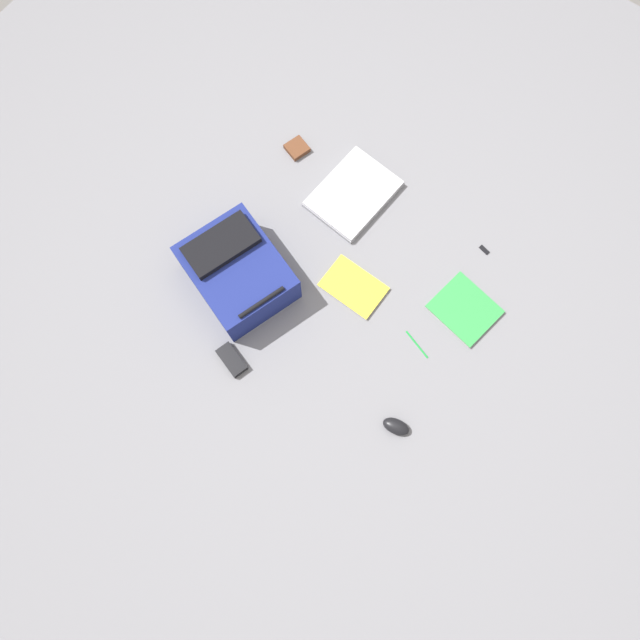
{
  "coord_description": "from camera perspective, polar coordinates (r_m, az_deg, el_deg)",
  "views": [
    {
      "loc": [
        0.53,
        0.36,
        2.19
      ],
      "look_at": [
        0.05,
        0.02,
        0.02
      ],
      "focal_mm": 32.12,
      "sensor_mm": 36.0,
      "label": 1
    }
  ],
  "objects": [
    {
      "name": "ground_plane",
      "position": [
        2.28,
        0.37,
        1.02
      ],
      "size": [
        4.13,
        4.13,
        0.0
      ],
      "primitive_type": "plane",
      "color": "slate"
    },
    {
      "name": "backpack",
      "position": [
        2.25,
        -8.27,
        4.8
      ],
      "size": [
        0.44,
        0.48,
        0.21
      ],
      "color": "navy",
      "rests_on": "ground_plane"
    },
    {
      "name": "laptop",
      "position": [
        2.46,
        3.35,
        12.44
      ],
      "size": [
        0.38,
        0.29,
        0.03
      ],
      "color": "#929296",
      "rests_on": "ground_plane"
    },
    {
      "name": "book_manual",
      "position": [
        2.31,
        3.35,
        3.31
      ],
      "size": [
        0.17,
        0.25,
        0.02
      ],
      "color": "silver",
      "rests_on": "ground_plane"
    },
    {
      "name": "book_blue",
      "position": [
        2.34,
        14.2,
        1.04
      ],
      "size": [
        0.25,
        0.27,
        0.02
      ],
      "color": "silver",
      "rests_on": "ground_plane"
    },
    {
      "name": "computer_mouse",
      "position": [
        2.19,
        7.58,
        -10.47
      ],
      "size": [
        0.08,
        0.11,
        0.04
      ],
      "primitive_type": "ellipsoid",
      "rotation": [
        0.0,
        0.0,
        0.23
      ],
      "color": "black",
      "rests_on": "ground_plane"
    },
    {
      "name": "power_brick",
      "position": [
        2.24,
        -8.79,
        -3.94
      ],
      "size": [
        0.1,
        0.14,
        0.03
      ],
      "primitive_type": "cube",
      "rotation": [
        0.0,
        0.0,
        2.84
      ],
      "color": "black",
      "rests_on": "ground_plane"
    },
    {
      "name": "pen_black",
      "position": [
        2.27,
        9.65,
        -2.41
      ],
      "size": [
        0.05,
        0.13,
        0.01
      ],
      "primitive_type": "cylinder",
      "rotation": [
        1.57,
        0.0,
        -0.31
      ],
      "color": "#198C33",
      "rests_on": "ground_plane"
    },
    {
      "name": "earbud_pouch",
      "position": [
        2.57,
        -2.31,
        16.73
      ],
      "size": [
        0.11,
        0.11,
        0.02
      ],
      "primitive_type": "cube",
      "rotation": [
        0.0,
        0.0,
        -0.31
      ],
      "color": "#59331E",
      "rests_on": "ground_plane"
    },
    {
      "name": "usb_stick",
      "position": [
        2.46,
        16.07,
        6.75
      ],
      "size": [
        0.03,
        0.05,
        0.01
      ],
      "primitive_type": "cube",
      "rotation": [
        0.0,
        0.0,
        -0.2
      ],
      "color": "black",
      "rests_on": "ground_plane"
    }
  ]
}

